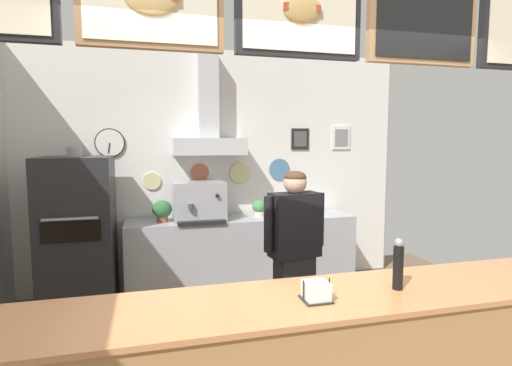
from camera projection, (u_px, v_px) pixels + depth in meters
back_wall_assembly at (219, 162)px, 4.97m from camera, size 4.85×3.03×2.99m
back_prep_counter at (243, 255)px, 4.94m from camera, size 2.75×0.58×0.93m
pizza_oven at (78, 237)px, 4.26m from camera, size 0.73×0.76×1.79m
shop_worker at (294, 254)px, 3.56m from camera, size 0.59×0.29×1.59m
espresso_machine at (199, 201)px, 4.71m from camera, size 0.60×0.51×0.45m
potted_basil at (162, 210)px, 4.63m from camera, size 0.22×0.22×0.25m
potted_thyme at (259, 208)px, 4.96m from camera, size 0.17×0.17×0.20m
potted_rosemary at (293, 207)px, 5.06m from camera, size 0.15×0.15×0.18m
napkin_holder at (316, 292)px, 2.13m from camera, size 0.15×0.15×0.12m
pepper_grinder at (398, 264)px, 2.28m from camera, size 0.06×0.06×0.29m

